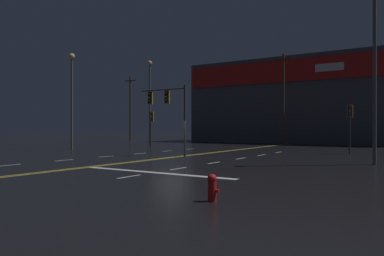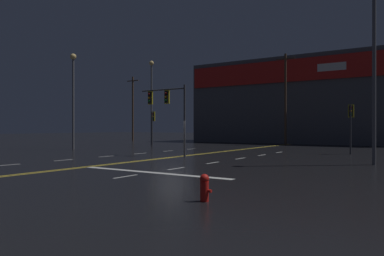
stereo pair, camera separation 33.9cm
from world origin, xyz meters
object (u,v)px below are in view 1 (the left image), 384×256
object	(u,v)px
streetlight_near_left	(150,91)
fire_hydrant	(212,187)
traffic_signal_median	(166,103)
streetlight_far_median	(375,28)
traffic_signal_corner_northeast	(350,118)
streetlight_far_left	(72,88)
traffic_signal_corner_northwest	(151,121)

from	to	relation	value
streetlight_near_left	fire_hydrant	world-z (taller)	streetlight_near_left
traffic_signal_median	streetlight_far_median	bearing A→B (deg)	4.16
traffic_signal_corner_northeast	streetlight_far_median	distance (m)	9.70
streetlight_far_median	streetlight_far_left	bearing A→B (deg)	179.05
traffic_signal_corner_northeast	streetlight_near_left	bearing A→B (deg)	170.91
traffic_signal_median	fire_hydrant	world-z (taller)	traffic_signal_median
traffic_signal_corner_northwest	streetlight_far_median	distance (m)	23.49
traffic_signal_corner_northwest	streetlight_far_median	bearing A→B (deg)	-19.15
streetlight_near_left	streetlight_far_median	bearing A→B (deg)	-24.77
traffic_signal_corner_northeast	traffic_signal_corner_northwest	bearing A→B (deg)	-178.47
traffic_signal_median	streetlight_far_median	world-z (taller)	streetlight_far_median
traffic_signal_median	traffic_signal_corner_northeast	world-z (taller)	traffic_signal_median
traffic_signal_median	traffic_signal_corner_northeast	distance (m)	14.15
streetlight_near_left	traffic_signal_corner_northwest	bearing A→B (deg)	-49.06
traffic_signal_median	traffic_signal_corner_northeast	bearing A→B (deg)	39.81
traffic_signal_corner_northeast	streetlight_far_left	bearing A→B (deg)	-161.44
traffic_signal_median	fire_hydrant	xyz separation A→B (m)	(11.02, -12.68, -3.42)
traffic_signal_median	traffic_signal_corner_northeast	size ratio (longest dim) A/B	1.33
traffic_signal_median	streetlight_near_left	xyz separation A→B (m)	(-11.81, 12.66, 2.46)
traffic_signal_corner_northeast	streetlight_near_left	world-z (taller)	streetlight_near_left
traffic_signal_corner_northwest	streetlight_far_left	distance (m)	8.56
traffic_signal_median	streetlight_far_left	distance (m)	12.12
traffic_signal_corner_northwest	traffic_signal_median	bearing A→B (deg)	-46.02
traffic_signal_corner_northwest	streetlight_far_left	xyz separation A→B (m)	(-3.66, -7.12, 3.02)
traffic_signal_corner_northwest	streetlight_far_median	size ratio (longest dim) A/B	0.30
traffic_signal_corner_northwest	streetlight_far_left	size ratio (longest dim) A/B	0.41
streetlight_near_left	fire_hydrant	bearing A→B (deg)	-47.98
streetlight_near_left	streetlight_far_left	size ratio (longest dim) A/B	1.11
traffic_signal_corner_northwest	fire_hydrant	distance (m)	28.73
fire_hydrant	streetlight_far_median	bearing A→B (deg)	79.74
traffic_signal_corner_northwest	streetlight_far_left	world-z (taller)	streetlight_far_left
traffic_signal_corner_northeast	streetlight_far_median	xyz separation A→B (m)	(2.66, -8.05, 4.70)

